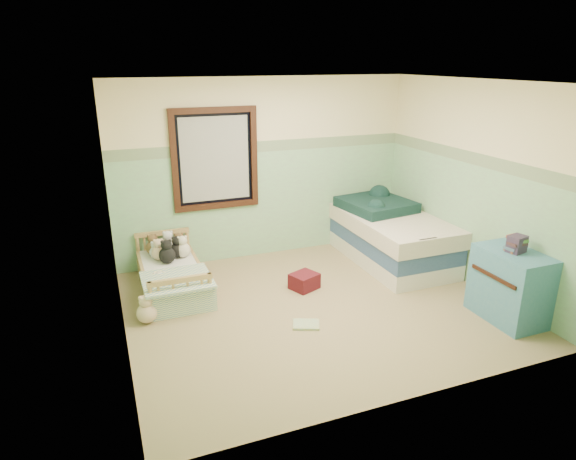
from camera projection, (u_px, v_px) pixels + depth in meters
name	position (u px, v px, depth m)	size (l,w,h in m)	color
floor	(316.00, 307.00, 5.78)	(4.20, 3.60, 0.02)	olive
ceiling	(320.00, 81.00, 4.95)	(4.20, 3.60, 0.02)	white
wall_back	(264.00, 169.00, 6.95)	(4.20, 0.04, 2.50)	beige
wall_front	(416.00, 263.00, 3.78)	(4.20, 0.04, 2.50)	beige
wall_left	(113.00, 225.00, 4.65)	(0.04, 3.60, 2.50)	beige
wall_right	(474.00, 185.00, 6.08)	(0.04, 3.60, 2.50)	beige
wainscot_mint	(265.00, 204.00, 7.10)	(4.20, 0.01, 1.50)	#85A988
border_strip	(264.00, 146.00, 6.83)	(4.20, 0.01, 0.15)	#36623B
window_frame	(215.00, 159.00, 6.61)	(1.16, 0.06, 1.36)	black
window_blinds	(215.00, 159.00, 6.62)	(0.92, 0.01, 1.12)	beige
toddler_bed_frame	(172.00, 282.00, 6.16)	(0.71, 1.43, 0.18)	olive
toddler_mattress	(172.00, 271.00, 6.11)	(0.65, 1.37, 0.12)	white
patchwork_quilt	(177.00, 280.00, 5.70)	(0.78, 0.71, 0.03)	#5587AD
plush_bed_brown	(153.00, 248.00, 6.45)	(0.18, 0.18, 0.18)	brown
plush_bed_white	(169.00, 245.00, 6.52)	(0.20, 0.20, 0.20)	silver
plush_bed_tan	(159.00, 253.00, 6.28)	(0.19, 0.19, 0.19)	beige
plush_bed_dark	(177.00, 250.00, 6.35)	(0.19, 0.19, 0.19)	black
plush_floor_cream	(160.00, 289.00, 5.93)	(0.24, 0.24, 0.24)	beige
plush_floor_tan	(147.00, 313.00, 5.39)	(0.22, 0.22, 0.22)	beige
twin_bed_frame	(387.00, 251.00, 7.10)	(1.02, 2.05, 0.22)	white
twin_boxspring	(389.00, 237.00, 7.03)	(1.02, 2.05, 0.22)	navy
twin_mattress	(390.00, 222.00, 6.96)	(1.07, 2.09, 0.22)	beige
teal_blanket	(376.00, 205.00, 7.15)	(0.87, 0.92, 0.14)	black
dresser	(510.00, 286.00, 5.38)	(0.49, 0.78, 0.78)	teal
book_stack	(517.00, 244.00, 5.22)	(0.18, 0.14, 0.18)	#47282E
red_pillow	(304.00, 281.00, 6.19)	(0.31, 0.27, 0.20)	maroon
floor_book	(306.00, 325.00, 5.35)	(0.28, 0.22, 0.03)	yellow
extra_plush_0	(155.00, 252.00, 6.34)	(0.15, 0.15, 0.15)	silver
extra_plush_1	(167.00, 255.00, 6.18)	(0.21, 0.21, 0.21)	black
extra_plush_2	(183.00, 250.00, 6.36)	(0.20, 0.20, 0.20)	beige
extra_plush_3	(179.00, 246.00, 6.52)	(0.18, 0.18, 0.18)	brown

